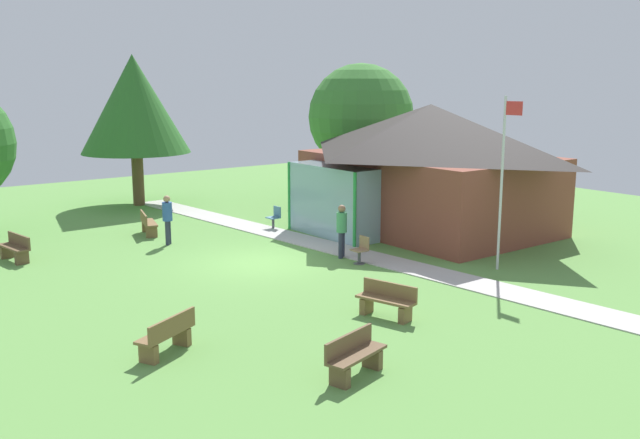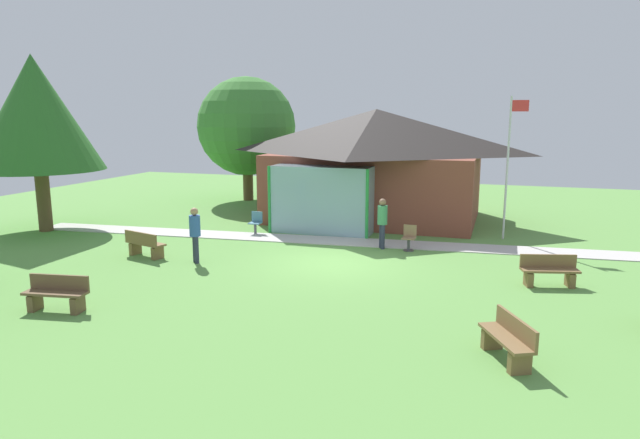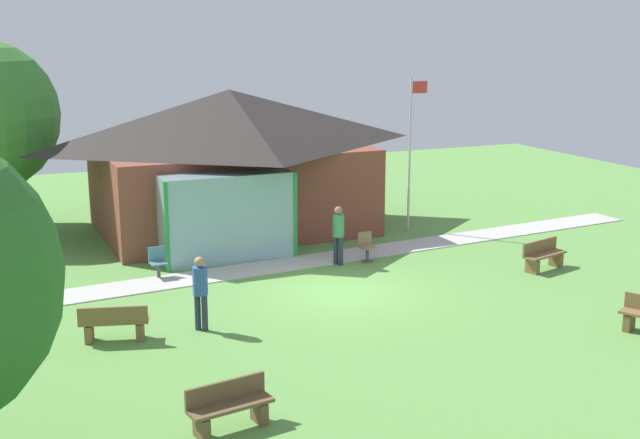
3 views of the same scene
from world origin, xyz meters
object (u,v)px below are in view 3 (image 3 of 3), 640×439
at_px(bench_mid_left, 114,324).
at_px(patio_chair_lawn_spare, 366,247).
at_px(patio_chair_west, 158,263).
at_px(pavilion, 230,158).
at_px(flagpole, 411,147).
at_px(bench_front_left, 229,407).
at_px(visitor_strolling_lawn, 200,287).
at_px(visitor_on_path, 338,231).
at_px(bench_mid_right, 543,256).

distance_m(bench_mid_left, patio_chair_lawn_spare, 8.76).
bearing_deg(patio_chair_west, patio_chair_lawn_spare, 170.78).
relative_size(bench_mid_left, patio_chair_west, 1.82).
bearing_deg(pavilion, flagpole, -23.95).
bearing_deg(bench_front_left, visitor_strolling_lawn, -109.19).
bearing_deg(visitor_on_path, pavilion, 166.84).
distance_m(patio_chair_west, visitor_on_path, 5.22).
bearing_deg(visitor_strolling_lawn, flagpole, -100.48).
bearing_deg(patio_chair_lawn_spare, bench_front_left, 52.05).
distance_m(bench_mid_left, visitor_on_path, 7.93).
height_order(bench_mid_right, visitor_on_path, visitor_on_path).
xyz_separation_m(patio_chair_west, patio_chair_lawn_spare, (6.06, -0.79, 0.00)).
height_order(bench_front_left, patio_chair_west, patio_chair_west).
distance_m(bench_mid_right, bench_mid_left, 12.27).
distance_m(bench_front_left, bench_mid_left, 5.07).
bearing_deg(bench_mid_right, flagpole, -93.59).
xyz_separation_m(flagpole, patio_chair_west, (-9.13, -2.06, -2.47)).
relative_size(flagpole, visitor_on_path, 2.99).
bearing_deg(bench_front_left, bench_mid_right, -162.12).
distance_m(bench_mid_left, visitor_strolling_lawn, 2.04).
bearing_deg(bench_front_left, flagpole, -140.47).
relative_size(patio_chair_west, visitor_strolling_lawn, 0.49).
bearing_deg(visitor_on_path, patio_chair_west, -128.28).
relative_size(bench_front_left, visitor_strolling_lawn, 0.89).
relative_size(flagpole, bench_mid_right, 3.33).
xyz_separation_m(flagpole, visitor_strolling_lawn, (-9.14, -6.52, -1.87)).
bearing_deg(visitor_strolling_lawn, bench_mid_left, 41.01).
bearing_deg(patio_chair_west, pavilion, -130.09).
distance_m(bench_mid_right, visitor_on_path, 5.91).
height_order(pavilion, bench_mid_right, pavilion).
distance_m(flagpole, visitor_strolling_lawn, 11.38).
height_order(flagpole, patio_chair_lawn_spare, flagpole).
distance_m(patio_chair_lawn_spare, visitor_strolling_lawn, 7.11).
bearing_deg(bench_mid_left, flagpole, 46.03).
xyz_separation_m(pavilion, flagpole, (5.55, -2.47, 0.40)).
relative_size(bench_front_left, patio_chair_west, 1.80).
distance_m(flagpole, patio_chair_lawn_spare, 4.87).
xyz_separation_m(bench_mid_right, visitor_strolling_lawn, (-10.30, -0.84, 0.62)).
distance_m(patio_chair_lawn_spare, visitor_on_path, 1.11).
bearing_deg(bench_mid_right, patio_chair_lawn_spare, -48.78).
height_order(flagpole, visitor_strolling_lawn, flagpole).
height_order(patio_chair_west, visitor_strolling_lawn, visitor_strolling_lawn).
relative_size(patio_chair_west, patio_chair_lawn_spare, 1.00).
bearing_deg(flagpole, patio_chair_lawn_spare, -137.11).
bearing_deg(patio_chair_lawn_spare, pavilion, -63.91).
relative_size(pavilion, flagpole, 1.85).
xyz_separation_m(bench_mid_left, patio_chair_west, (1.95, 4.35, 0.01)).
xyz_separation_m(pavilion, patio_chair_lawn_spare, (2.47, -5.32, -2.07)).
height_order(bench_mid_right, patio_chair_lawn_spare, patio_chair_lawn_spare).
relative_size(pavilion, bench_mid_right, 6.17).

